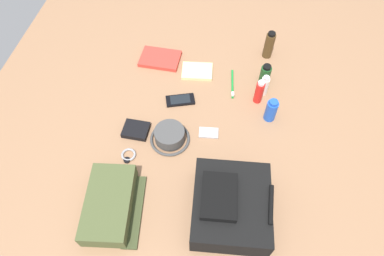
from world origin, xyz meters
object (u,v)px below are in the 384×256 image
toiletry_pouch (110,204)px  cologne_bottle (269,45)px  deodorant_spray (271,110)px  bucket_hat (170,136)px  notepad (197,71)px  wallet (136,130)px  media_player (209,133)px  shampoo_bottle (265,74)px  toothbrush (232,85)px  backpack (230,205)px  toothpaste_tube (264,86)px  sunscreen_spray (259,92)px  cell_phone (180,100)px  wristwatch (128,155)px  paperback_novel (160,59)px

toiletry_pouch → cologne_bottle: (-0.92, 0.55, 0.03)m
cologne_bottle → deodorant_spray: bearing=3.5°
bucket_hat → notepad: bearing=172.1°
bucket_hat → wallet: size_ratio=1.57×
media_player → notepad: (-0.35, -0.10, 0.00)m
media_player → wallet: size_ratio=0.80×
cologne_bottle → shampoo_bottle: 0.18m
deodorant_spray → shampoo_bottle: bearing=-171.5°
media_player → wallet: bearing=-82.8°
toothbrush → notepad: (-0.06, -0.18, 0.00)m
toiletry_pouch → backpack: bearing=97.4°
toothpaste_tube → sunscreen_spray: size_ratio=0.86×
cell_phone → deodorant_spray: bearing=85.6°
wristwatch → wallet: 0.13m
toothpaste_tube → notepad: toothpaste_tube is taller
wristwatch → deodorant_spray: bearing=117.0°
media_player → shampoo_bottle: bearing=146.9°
deodorant_spray → cell_phone: deodorant_spray is taller
toothpaste_tube → media_player: size_ratio=1.26×
bucket_hat → sunscreen_spray: 0.46m
wristwatch → toothpaste_tube: bearing=128.8°
notepad → toothpaste_tube: bearing=70.4°
deodorant_spray → wallet: 0.60m
backpack → shampoo_bottle: bearing=171.5°
toothpaste_tube → cell_phone: toothpaste_tube is taller
toiletry_pouch → cell_phone: 0.58m
toothbrush → cell_phone: bearing=-60.7°
shampoo_bottle → sunscreen_spray: bearing=-11.2°
toothpaste_tube → wristwatch: toothpaste_tube is taller
media_player → sunscreen_spray: bearing=137.6°
sunscreen_spray → toothpaste_tube: bearing=155.0°
wristwatch → toothbrush: toothbrush is taller
bucket_hat → deodorant_spray: size_ratio=1.46×
toothpaste_tube → wallet: bearing=-60.1°
deodorant_spray → notepad: bearing=-121.7°
shampoo_bottle → toothbrush: size_ratio=0.59×
cologne_bottle → wallet: 0.79m
deodorant_spray → toothbrush: size_ratio=0.67×
paperback_novel → wristwatch: (0.57, -0.01, -0.00)m
toiletry_pouch → wristwatch: bearing=179.7°
shampoo_bottle → media_player: size_ratio=1.18×
toiletry_pouch → paperback_novel: toiletry_pouch is taller
sunscreen_spray → cell_phone: (0.06, -0.35, -0.06)m
toiletry_pouch → media_player: toiletry_pouch is taller
sunscreen_spray → media_player: (0.22, -0.20, -0.06)m
sunscreen_spray → media_player: sunscreen_spray is taller
backpack → bucket_hat: backpack is taller
paperback_novel → wristwatch: bearing=-1.3°
toothbrush → media_player: bearing=-15.1°
wristwatch → toothbrush: (-0.46, 0.39, 0.00)m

